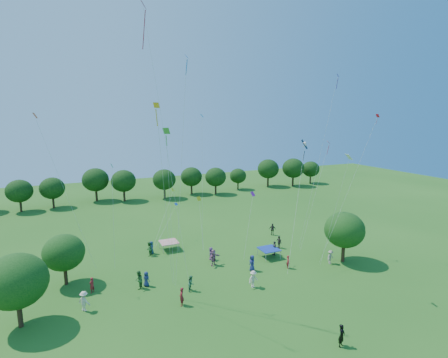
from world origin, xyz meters
TOP-DOWN VIEW (x-y plane):
  - near_tree_west at (-17.69, 14.71)m, footprint 4.83×4.83m
  - near_tree_north at (-14.35, 21.13)m, footprint 4.04×4.04m
  - near_tree_east at (15.33, 14.20)m, footprint 4.58×4.58m
  - treeline at (-1.73, 55.43)m, footprint 88.01×8.77m
  - tent_red_stripe at (-2.38, 25.97)m, footprint 2.20×2.20m
  - tent_blue at (8.03, 18.77)m, footprint 2.20×2.20m
  - man_in_black at (4.32, 2.29)m, footprint 0.77×0.67m
  - crowd_person_0 at (4.40, 16.30)m, footprint 0.48×0.88m
  - crowd_person_1 at (8.38, 15.21)m, footprint 0.51×0.64m
  - crowd_person_2 at (-7.76, 17.23)m, footprint 0.79×1.02m
  - crowd_person_3 at (-12.87, 15.12)m, footprint 1.22×1.22m
  - crowd_person_4 at (9.03, 19.11)m, footprint 0.85×1.14m
  - crowd_person_5 at (1.38, 20.95)m, footprint 0.68×1.48m
  - crowd_person_6 at (-6.98, 17.44)m, footprint 0.80×0.84m
  - crowd_person_7 at (-12.05, 18.30)m, footprint 0.67×0.67m
  - crowd_person_8 at (-3.16, 14.76)m, footprint 0.76×0.87m
  - crowd_person_9 at (2.69, 12.90)m, footprint 1.25×0.84m
  - crowd_person_10 at (10.76, 20.82)m, footprint 0.49×0.99m
  - crowd_person_11 at (1.06, 19.33)m, footprint 1.85×1.30m
  - crowd_person_12 at (-4.68, 25.57)m, footprint 0.53×0.84m
  - crowd_person_13 at (-4.82, 12.54)m, footprint 0.57×0.72m
  - crowd_person_14 at (-5.10, 25.08)m, footprint 0.93×0.95m
  - crowd_person_15 at (13.54, 14.26)m, footprint 1.15×0.77m
  - crowd_person_16 at (12.65, 25.42)m, footprint 1.04×1.04m
  - pirate_kite at (11.83, 17.71)m, footprint 6.64×6.76m
  - red_high_kite at (-6.30, 14.31)m, footprint 3.27×2.05m
  - small_kite_0 at (14.08, 17.13)m, footprint 4.30×1.06m
  - small_kite_1 at (-6.55, 11.35)m, footprint 2.15×4.04m
  - small_kite_2 at (-1.41, 28.78)m, footprint 4.61×6.31m
  - small_kite_3 at (-9.30, 21.45)m, footprint 0.64×2.12m
  - small_kite_4 at (-4.40, 12.52)m, footprint 1.00×2.31m
  - small_kite_5 at (5.37, 18.39)m, footprint 2.47×2.30m
  - small_kite_6 at (10.14, 9.26)m, footprint 0.64×3.78m
  - small_kite_7 at (1.09, 22.80)m, footprint 1.24×2.60m
  - small_kite_8 at (13.87, 11.18)m, footprint 5.21×1.80m
  - small_kite_9 at (-14.93, 22.03)m, footprint 4.59×1.77m
  - small_kite_10 at (0.84, 23.27)m, footprint 0.72×2.89m
  - small_kite_11 at (-5.28, 14.21)m, footprint 0.65×0.43m
  - small_kite_12 at (-1.17, 28.51)m, footprint 4.64×5.97m
  - small_kite_13 at (14.60, 17.35)m, footprint 5.08×0.67m

SIDE VIEW (x-z plane):
  - crowd_person_1 at x=8.38m, z-range 0.00..1.51m
  - crowd_person_6 at x=-6.98m, z-range 0.00..1.54m
  - crowd_person_5 at x=1.38m, z-range 0.00..1.54m
  - crowd_person_7 at x=-12.05m, z-range 0.00..1.54m
  - crowd_person_8 at x=-3.16m, z-range 0.00..1.56m
  - crowd_person_12 at x=-4.68m, z-range 0.00..1.61m
  - crowd_person_15 at x=13.54m, z-range 0.00..1.62m
  - crowd_person_10 at x=10.76m, z-range 0.00..1.65m
  - crowd_person_13 at x=-4.82m, z-range 0.00..1.70m
  - crowd_person_16 at x=12.65m, z-range 0.00..1.73m
  - man_in_black at x=4.32m, z-range 0.00..1.74m
  - crowd_person_14 at x=-5.10m, z-range 0.00..1.75m
  - crowd_person_9 at x=2.69m, z-range 0.00..1.75m
  - crowd_person_4 at x=9.03m, z-range 0.00..1.78m
  - crowd_person_0 at x=4.40m, z-range 0.00..1.78m
  - crowd_person_3 at x=-12.87m, z-range 0.00..1.82m
  - crowd_person_2 at x=-7.76m, z-range 0.00..1.83m
  - crowd_person_11 at x=1.06m, z-range 0.00..1.87m
  - tent_red_stripe at x=-2.38m, z-range 0.49..1.59m
  - tent_blue at x=8.03m, z-range 0.49..1.59m
  - near_tree_north at x=-14.35m, z-range 0.79..6.03m
  - near_tree_east at x=15.33m, z-range 0.90..6.83m
  - near_tree_west at x=-17.69m, z-range 0.89..7.03m
  - treeline at x=-1.73m, z-range 0.70..7.48m
  - small_kite_12 at x=-1.17m, z-range 2.22..6.01m
  - small_kite_2 at x=-1.41m, z-range 2.85..8.68m
  - small_kite_10 at x=0.84m, z-range 3.25..9.10m
  - small_kite_5 at x=5.37m, z-range 3.71..10.75m
  - small_kite_3 at x=-9.30m, z-range 4.18..14.89m
  - small_kite_0 at x=14.08m, z-range 4.46..17.06m
  - small_kite_6 at x=10.14m, z-range 5.39..17.51m
  - small_kite_8 at x=13.87m, z-range 4.37..20.10m
  - small_kite_7 at x=1.09m, z-range 4.93..20.70m
  - small_kite_11 at x=-5.28m, z-range 5.68..20.20m
  - pirate_kite at x=11.83m, z-range 6.95..19.77m
  - small_kite_1 at x=-6.55m, z-range 5.19..21.70m
  - small_kite_9 at x=-14.93m, z-range 5.76..21.60m
  - small_kite_4 at x=-4.40m, z-range 4.99..25.26m
  - small_kite_13 at x=14.60m, z-range 5.41..25.74m
  - red_high_kite at x=-6.30m, z-range 8.58..33.26m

